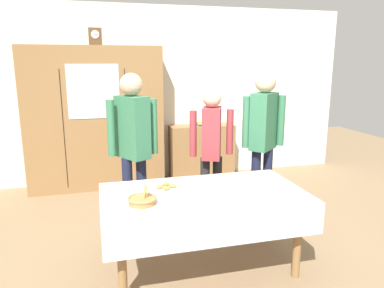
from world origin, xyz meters
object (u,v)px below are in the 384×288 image
Objects in this scene: tea_cup_back_edge at (265,177)px; bread_basket at (142,200)px; bookshelf_low at (202,151)px; spoon_back_edge at (210,204)px; dining_table at (205,204)px; spoon_mid_right at (225,200)px; tea_cup_mid_right at (183,206)px; tea_cup_center at (283,190)px; book_stack at (202,124)px; pastry_plate at (166,188)px; person_behind_table_right at (263,131)px; spoon_far_right at (241,193)px; person_near_right_end at (133,138)px; mantel_clock at (95,37)px; wall_cabinet at (95,119)px; person_behind_table_left at (212,143)px.

bread_basket is (-1.24, -0.33, 0.01)m from tea_cup_back_edge.
bookshelf_low is 3.00m from spoon_back_edge.
dining_table is 1.72× the size of bookshelf_low.
bread_basket is 0.69m from spoon_mid_right.
tea_cup_center is at bearing 6.69° from tea_cup_mid_right.
dining_table is 7.96× the size of book_stack.
person_behind_table_right is at bearing 28.73° from pastry_plate.
pastry_plate is at bearing -178.24° from tea_cup_back_edge.
book_stack reaches higher than dining_table.
spoon_mid_right is (0.12, -0.19, 0.10)m from dining_table.
person_near_right_end is (-0.83, 0.97, 0.34)m from spoon_far_right.
tea_cup_back_edge is 1.00× the size of tea_cup_center.
bookshelf_low reaches higher than tea_cup_back_edge.
mantel_clock is at bearing 122.90° from tea_cup_back_edge.
bread_basket is 2.02× the size of spoon_back_edge.
tea_cup_mid_right is 1.09× the size of spoon_far_right.
tea_cup_back_edge and tea_cup_center have the same top height.
tea_cup_back_edge is at bearing 36.77° from spoon_mid_right.
book_stack is at bearing 77.65° from spoon_mid_right.
person_near_right_end is (0.32, -1.69, -1.13)m from mantel_clock.
wall_cabinet is 2.98m from spoon_mid_right.
spoon_far_right is at bearing -49.33° from person_near_right_end.
person_behind_table_right reaches higher than spoon_far_right.
person_behind_table_right reaches higher than bread_basket.
bread_basket is at bearing -178.28° from spoon_far_right.
mantel_clock is at bearing 102.63° from pastry_plate.
bookshelf_low reaches higher than tea_cup_center.
tea_cup_back_edge is at bearing 28.14° from tea_cup_mid_right.
dining_table is at bearing 123.03° from spoon_mid_right.
mantel_clock is 0.14× the size of person_near_right_end.
tea_cup_center is (0.67, -0.17, 0.12)m from dining_table.
person_behind_table_left is (0.26, 1.21, 0.21)m from spoon_mid_right.
person_behind_table_right is (1.27, 0.70, 0.33)m from pastry_plate.
spoon_mid_right is 1.25m from person_behind_table_left.
tea_cup_back_edge reaches higher than spoon_mid_right.
spoon_mid_right is at bearing -7.71° from bread_basket.
spoon_far_right is at bearing -65.46° from wall_cabinet.
spoon_mid_right is at bearing -127.94° from person_behind_table_right.
person_behind_table_left is at bearing 103.39° from tea_cup_center.
bookshelf_low is 1.74m from person_behind_table_left.
person_behind_table_right is (0.23, -1.74, 0.64)m from bookshelf_low.
tea_cup_back_edge is 0.86m from person_behind_table_left.
person_behind_table_left is at bearing 86.27° from spoon_far_right.
tea_cup_back_edge is 0.79m from person_behind_table_right.
person_near_right_end is (-0.52, 0.90, 0.44)m from dining_table.
bread_basket reaches higher than tea_cup_back_edge.
wall_cabinet is 17.46× the size of spoon_far_right.
tea_cup_mid_right is (0.64, -2.86, -0.28)m from wall_cabinet.
pastry_plate is at bearing -130.08° from person_behind_table_left.
tea_cup_center is 0.55m from spoon_mid_right.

